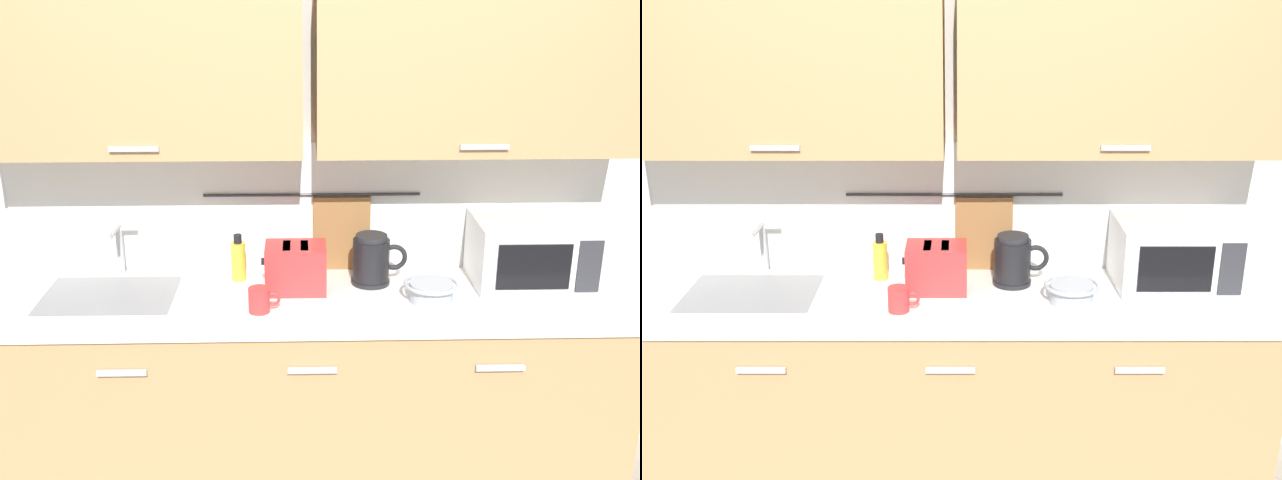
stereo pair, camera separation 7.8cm
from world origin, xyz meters
TOP-DOWN VIEW (x-y plane):
  - counter_unit at (-0.01, 0.30)m, footprint 2.53×0.64m
  - back_wall_assembly at (0.00, 0.53)m, footprint 3.70×0.41m
  - sink_faucet at (-0.79, 0.53)m, footprint 0.09×0.17m
  - microwave at (0.89, 0.41)m, footprint 0.46×0.35m
  - electric_kettle at (0.25, 0.42)m, footprint 0.23×0.16m
  - dish_soap_bottle at (-0.30, 0.47)m, footprint 0.06×0.06m
  - mug_near_sink at (-0.19, 0.15)m, footprint 0.12×0.08m
  - mixing_bowl at (0.46, 0.24)m, footprint 0.21×0.21m
  - toaster at (-0.06, 0.35)m, footprint 0.26×0.17m

SIDE VIEW (x-z plane):
  - counter_unit at x=-0.01m, z-range 0.01..0.91m
  - mixing_bowl at x=0.46m, z-range 0.91..0.98m
  - mug_near_sink at x=-0.19m, z-range 0.90..1.00m
  - dish_soap_bottle at x=-0.30m, z-range 0.89..1.08m
  - toaster at x=-0.06m, z-range 0.90..1.09m
  - electric_kettle at x=0.25m, z-range 0.90..1.11m
  - microwave at x=0.89m, z-range 0.90..1.17m
  - sink_faucet at x=-0.79m, z-range 0.93..1.15m
  - back_wall_assembly at x=0.00m, z-range 0.27..2.77m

